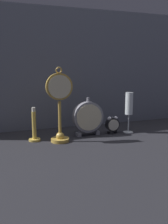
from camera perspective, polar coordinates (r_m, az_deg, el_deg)
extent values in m
plane|color=#232328|center=(1.18, 1.34, -6.89)|extent=(4.00, 4.00, 0.00)
cube|color=slate|center=(1.43, -3.41, 9.73)|extent=(1.56, 0.01, 0.66)
cylinder|color=gold|center=(1.19, -5.47, -6.34)|extent=(0.09, 0.09, 0.02)
sphere|color=gold|center=(1.19, -5.48, -5.51)|extent=(0.04, 0.04, 0.04)
cylinder|color=gold|center=(1.17, -5.55, -1.81)|extent=(0.01, 0.01, 0.18)
cylinder|color=gold|center=(1.14, -5.69, 5.80)|extent=(0.12, 0.02, 0.12)
cylinder|color=beige|center=(1.13, -5.57, 5.76)|extent=(0.11, 0.00, 0.11)
torus|color=gold|center=(1.14, -5.76, 9.49)|extent=(0.03, 0.01, 0.03)
cube|color=black|center=(1.32, 5.68, -4.67)|extent=(0.01, 0.01, 0.01)
cube|color=black|center=(1.34, 7.20, -4.50)|extent=(0.01, 0.01, 0.01)
cylinder|color=black|center=(1.32, 6.48, -2.83)|extent=(0.07, 0.03, 0.07)
cylinder|color=beige|center=(1.31, 6.80, -2.99)|extent=(0.06, 0.00, 0.06)
sphere|color=silver|center=(1.31, 5.81, -1.49)|extent=(0.02, 0.02, 0.02)
sphere|color=silver|center=(1.32, 7.21, -1.38)|extent=(0.02, 0.02, 0.02)
cylinder|color=silver|center=(1.31, 6.52, -1.25)|extent=(0.00, 0.00, 0.01)
cube|color=gray|center=(1.27, -1.26, -5.11)|extent=(0.02, 0.03, 0.02)
cube|color=gray|center=(1.31, 2.98, -4.69)|extent=(0.02, 0.03, 0.02)
cylinder|color=gray|center=(1.27, 0.90, -1.10)|extent=(0.16, 0.04, 0.16)
cylinder|color=beige|center=(1.25, 1.24, -1.29)|extent=(0.13, 0.00, 0.13)
cylinder|color=gray|center=(1.25, 0.91, 2.85)|extent=(0.01, 0.01, 0.02)
cylinder|color=silver|center=(1.36, 10.06, -4.49)|extent=(0.05, 0.05, 0.01)
cylinder|color=silver|center=(1.35, 10.13, -2.46)|extent=(0.01, 0.01, 0.09)
cylinder|color=white|center=(1.33, 10.27, 1.95)|extent=(0.04, 0.04, 0.12)
cylinder|color=#E5D17F|center=(1.33, 10.24, 1.08)|extent=(0.04, 0.04, 0.08)
cylinder|color=gold|center=(1.22, -11.22, -6.24)|extent=(0.05, 0.05, 0.01)
cylinder|color=gold|center=(1.20, -11.34, -3.00)|extent=(0.02, 0.02, 0.13)
cylinder|color=silver|center=(1.19, -11.48, 0.56)|extent=(0.02, 0.02, 0.02)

